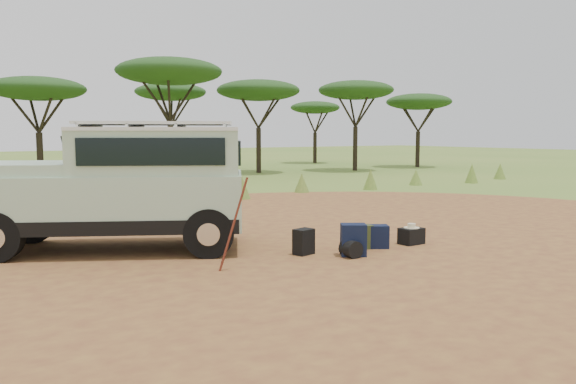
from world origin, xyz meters
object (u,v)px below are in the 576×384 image
hard_case (411,236)px  walking_staff (233,224)px  duffel_navy (378,237)px  backpack_black (304,242)px  safari_vehicle (123,189)px  backpack_olive (363,237)px  backpack_navy (353,240)px

hard_case → walking_staff: bearing=177.7°
duffel_navy → backpack_black: bearing=-161.0°
safari_vehicle → walking_staff: 2.94m
walking_staff → backpack_olive: walking_staff is taller
safari_vehicle → backpack_olive: bearing=-4.5°
backpack_olive → duffel_navy: backpack_olive is taller
duffel_navy → backpack_navy: bearing=-131.4°
safari_vehicle → backpack_olive: 4.86m
hard_case → safari_vehicle: bearing=149.9°
walking_staff → backpack_navy: 2.48m
duffel_navy → hard_case: bearing=24.5°
safari_vehicle → hard_case: safari_vehicle is taller
backpack_olive → walking_staff: bearing=-165.2°
safari_vehicle → walking_staff: safari_vehicle is taller
backpack_navy → hard_case: bearing=38.7°
duffel_navy → backpack_olive: bearing=-167.3°
backpack_black → backpack_olive: (1.30, -0.21, -0.01)m
walking_staff → backpack_navy: size_ratio=2.69×
backpack_navy → backpack_olive: bearing=65.6°
backpack_navy → walking_staff: bearing=-153.0°
walking_staff → duffel_navy: 3.35m
backpack_navy → duffel_navy: size_ratio=1.30×
backpack_olive → duffel_navy: size_ratio=1.03×
safari_vehicle → duffel_navy: (4.34, -2.61, -0.98)m
backpack_black → duffel_navy: size_ratio=1.06×
walking_staff → backpack_olive: size_ratio=3.40×
hard_case → duffel_navy: bearing=172.1°
walking_staff → backpack_navy: bearing=-70.6°
walking_staff → hard_case: (4.16, 0.04, -0.62)m
backpack_black → backpack_olive: backpack_black is taller
safari_vehicle → walking_staff: (1.04, -2.72, -0.43)m
walking_staff → hard_case: 4.21m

